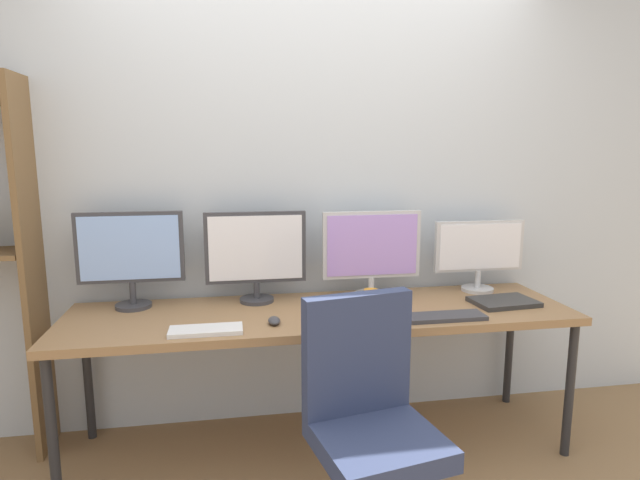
% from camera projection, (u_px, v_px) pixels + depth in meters
% --- Properties ---
extents(wall_back, '(4.92, 0.10, 2.60)m').
position_uv_depth(wall_back, '(309.00, 192.00, 2.95)').
color(wall_back, silver).
rests_on(wall_back, ground_plane).
extents(desk, '(2.52, 0.68, 0.74)m').
position_uv_depth(desk, '(322.00, 319.00, 2.64)').
color(desk, '#936D47').
rests_on(desk, ground_plane).
extents(office_chair, '(0.52, 0.52, 0.99)m').
position_uv_depth(office_chair, '(370.00, 451.00, 2.00)').
color(office_chair, '#2D2D33').
rests_on(office_chair, ground_plane).
extents(monitor_far_left, '(0.52, 0.18, 0.49)m').
position_uv_depth(monitor_far_left, '(130.00, 253.00, 2.63)').
color(monitor_far_left, '#38383D').
rests_on(monitor_far_left, desk).
extents(monitor_center_left, '(0.53, 0.18, 0.48)m').
position_uv_depth(monitor_center_left, '(256.00, 252.00, 2.74)').
color(monitor_center_left, '#38383D').
rests_on(monitor_center_left, desk).
extents(monitor_center_right, '(0.54, 0.18, 0.47)m').
position_uv_depth(monitor_center_right, '(372.00, 249.00, 2.85)').
color(monitor_center_right, silver).
rests_on(monitor_center_right, desk).
extents(monitor_far_right, '(0.52, 0.18, 0.40)m').
position_uv_depth(monitor_far_right, '(479.00, 251.00, 2.96)').
color(monitor_far_right, silver).
rests_on(monitor_far_right, desk).
extents(keyboard_left, '(0.32, 0.13, 0.02)m').
position_uv_depth(keyboard_left, '(206.00, 330.00, 2.32)').
color(keyboard_left, silver).
rests_on(keyboard_left, desk).
extents(keyboard_right, '(0.38, 0.13, 0.02)m').
position_uv_depth(keyboard_right, '(445.00, 317.00, 2.50)').
color(keyboard_right, '#38383D').
rests_on(keyboard_right, desk).
extents(computer_mouse, '(0.06, 0.10, 0.03)m').
position_uv_depth(computer_mouse, '(274.00, 321.00, 2.43)').
color(computer_mouse, '#38383D').
rests_on(computer_mouse, desk).
extents(laptop_closed, '(0.34, 0.25, 0.02)m').
position_uv_depth(laptop_closed, '(504.00, 302.00, 2.74)').
color(laptop_closed, '#2D2D2D').
rests_on(laptop_closed, desk).
extents(coffee_mug, '(0.11, 0.08, 0.09)m').
position_uv_depth(coffee_mug, '(372.00, 298.00, 2.69)').
color(coffee_mug, orange).
rests_on(coffee_mug, desk).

